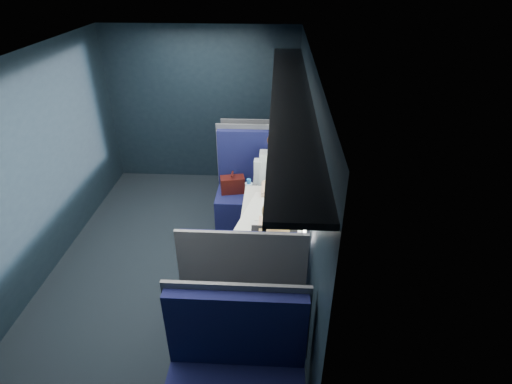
# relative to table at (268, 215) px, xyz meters

# --- Properties ---
(ground) EXTENTS (2.80, 4.20, 0.01)m
(ground) POSITION_rel_table_xyz_m (-1.03, 0.00, -0.67)
(ground) COLOR black
(room_shell) EXTENTS (3.00, 4.40, 2.40)m
(room_shell) POSITION_rel_table_xyz_m (-1.01, 0.00, 0.81)
(room_shell) COLOR black
(room_shell) RESTS_ON ground
(table) EXTENTS (0.62, 1.00, 0.74)m
(table) POSITION_rel_table_xyz_m (0.00, 0.00, 0.00)
(table) COLOR #54565E
(table) RESTS_ON ground
(seat_bay_near) EXTENTS (1.04, 0.62, 1.26)m
(seat_bay_near) POSITION_rel_table_xyz_m (-0.19, 0.87, -0.24)
(seat_bay_near) COLOR #0E0F3E
(seat_bay_near) RESTS_ON ground
(seat_bay_far) EXTENTS (1.04, 0.62, 1.26)m
(seat_bay_far) POSITION_rel_table_xyz_m (-0.18, -0.87, -0.25)
(seat_bay_far) COLOR #0E0F3E
(seat_bay_far) RESTS_ON ground
(seat_row_front) EXTENTS (1.04, 0.51, 1.16)m
(seat_row_front) POSITION_rel_table_xyz_m (-0.18, 1.80, -0.25)
(seat_row_front) COLOR #0E0F3E
(seat_row_front) RESTS_ON ground
(seat_row_back) EXTENTS (1.04, 0.51, 1.16)m
(seat_row_back) POSITION_rel_table_xyz_m (-0.18, -1.80, -0.25)
(seat_row_back) COLOR #0E0F3E
(seat_row_back) RESTS_ON ground
(man) EXTENTS (0.53, 0.56, 1.32)m
(man) POSITION_rel_table_xyz_m (0.07, 0.70, 0.06)
(man) COLOR black
(man) RESTS_ON ground
(woman) EXTENTS (0.53, 0.56, 1.32)m
(woman) POSITION_rel_table_xyz_m (0.07, -0.71, 0.06)
(woman) COLOR black
(woman) RESTS_ON ground
(papers) EXTENTS (0.71, 0.89, 0.01)m
(papers) POSITION_rel_table_xyz_m (0.02, -0.09, 0.08)
(papers) COLOR white
(papers) RESTS_ON table
(laptop) EXTENTS (0.34, 0.39, 0.25)m
(laptop) POSITION_rel_table_xyz_m (0.18, -0.03, 0.14)
(laptop) COLOR silver
(laptop) RESTS_ON table
(bottle_small) EXTENTS (0.06, 0.06, 0.20)m
(bottle_small) POSITION_rel_table_xyz_m (0.27, 0.37, 0.17)
(bottle_small) COLOR silver
(bottle_small) RESTS_ON table
(cup) EXTENTS (0.07, 0.07, 0.09)m
(cup) POSITION_rel_table_xyz_m (0.30, 0.44, 0.12)
(cup) COLOR white
(cup) RESTS_ON table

